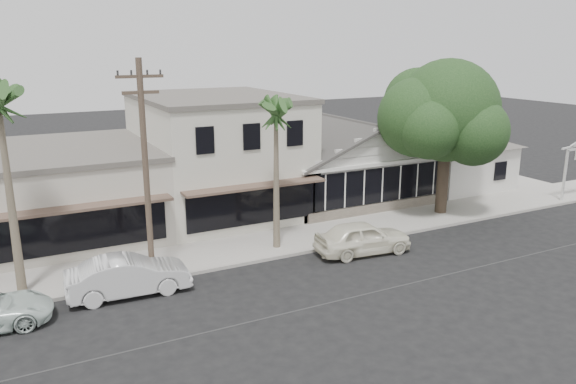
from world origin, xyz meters
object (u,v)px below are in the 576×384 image
car_1 (128,276)px  shade_tree (443,113)px  car_0 (363,237)px  utility_pole (146,167)px

car_1 → shade_tree: 19.03m
car_0 → utility_pole: bearing=87.9°
utility_pole → car_0: utility_pole is taller
utility_pole → car_1: bearing=-140.7°
car_0 → car_1: 10.67m
car_0 → shade_tree: size_ratio=0.52×
utility_pole → car_1: (-1.15, -0.94, -4.02)m
car_1 → utility_pole: bearing=-47.8°
car_1 → car_0: bearing=-89.7°
utility_pole → car_1: size_ratio=1.92×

